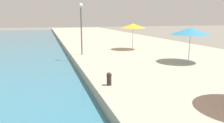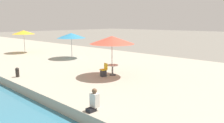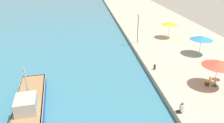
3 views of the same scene
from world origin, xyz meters
name	(u,v)px [view 3 (image 3 of 3)]	position (x,y,z in m)	size (l,w,h in m)	color
quay_promenade	(158,25)	(8.00, 37.00, 0.29)	(16.00, 90.00, 0.58)	#B2A893
fishing_boat_near	(30,105)	(-11.92, 10.64, 0.88)	(3.32, 9.54, 4.24)	navy
cafe_umbrella_pink	(219,63)	(5.48, 12.02, 3.08)	(3.07, 3.07, 2.77)	#B7B7B7
cafe_umbrella_white	(202,38)	(8.16, 20.26, 2.92)	(2.93, 2.93, 2.59)	#B7B7B7
cafe_umbrella_striped	(170,23)	(6.68, 27.81, 3.06)	(2.63, 2.63, 2.71)	#B7B7B7
cafe_table	(215,81)	(5.59, 12.06, 1.12)	(0.80, 0.80, 0.74)	#333338
cafe_chair_left	(207,82)	(4.90, 12.26, 0.91)	(0.52, 0.50, 0.91)	#2D2D33
person_at_quay	(181,108)	(0.46, 8.37, 1.01)	(0.53, 0.36, 0.97)	#232328
mooring_bollard	(155,67)	(0.77, 16.47, 0.93)	(0.26, 0.26, 0.65)	#2D2823
lamppost	(138,23)	(0.98, 26.02, 3.68)	(0.36, 0.36, 4.56)	#565B60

